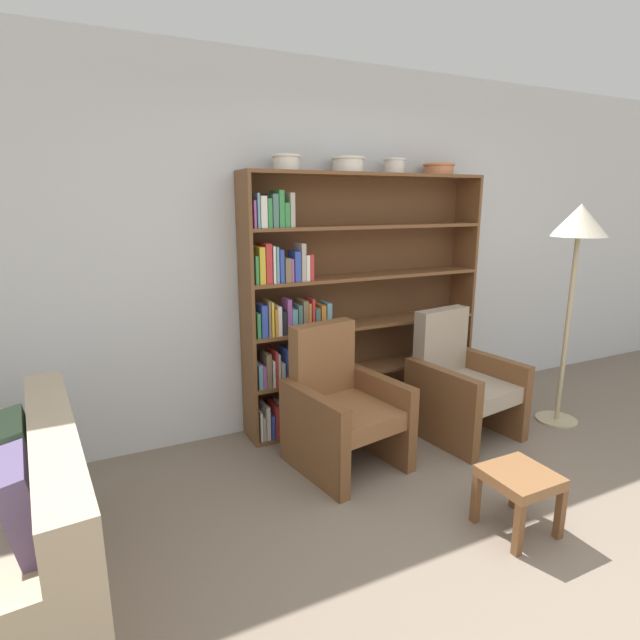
{
  "coord_description": "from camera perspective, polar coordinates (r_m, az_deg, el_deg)",
  "views": [
    {
      "loc": [
        -1.83,
        -1.13,
        1.75
      ],
      "look_at": [
        -0.36,
        1.87,
        0.95
      ],
      "focal_mm": 28.0,
      "sensor_mm": 36.0,
      "label": 1
    }
  ],
  "objects": [
    {
      "name": "ground_plane",
      "position": [
        2.77,
        27.78,
        -27.44
      ],
      "size": [
        24.0,
        24.0,
        0.0
      ],
      "primitive_type": "plane",
      "color": "#7A6B5B"
    },
    {
      "name": "bowl_copper",
      "position": [
        3.6,
        -3.88,
        17.64
      ],
      "size": [
        0.2,
        0.2,
        0.11
      ],
      "color": "silver",
      "rests_on": "bookshelf"
    },
    {
      "name": "footstool",
      "position": [
        3.0,
        21.81,
        -16.94
      ],
      "size": [
        0.34,
        0.34,
        0.35
      ],
      "color": "brown",
      "rests_on": "ground"
    },
    {
      "name": "armchair_leather",
      "position": [
        3.41,
        2.45,
        -10.01
      ],
      "size": [
        0.75,
        0.78,
        0.94
      ],
      "rotation": [
        0.0,
        0.0,
        3.31
      ],
      "color": "brown",
      "rests_on": "ground"
    },
    {
      "name": "floor_lamp",
      "position": [
        4.25,
        27.42,
        8.66
      ],
      "size": [
        0.41,
        0.41,
        1.73
      ],
      "color": "tan",
      "rests_on": "ground"
    },
    {
      "name": "bowl_cream",
      "position": [
        3.81,
        3.22,
        17.43
      ],
      "size": [
        0.25,
        0.25,
        0.11
      ],
      "color": "silver",
      "rests_on": "bookshelf"
    },
    {
      "name": "wall_back",
      "position": [
        3.98,
        1.52,
        8.04
      ],
      "size": [
        12.0,
        0.06,
        2.75
      ],
      "color": "silver",
      "rests_on": "ground"
    },
    {
      "name": "armchair_cushioned",
      "position": [
        3.98,
        15.73,
        -7.05
      ],
      "size": [
        0.73,
        0.76,
        0.94
      ],
      "rotation": [
        0.0,
        0.0,
        3.28
      ],
      "color": "brown",
      "rests_on": "ground"
    },
    {
      "name": "bowl_olive",
      "position": [
        4.03,
        8.52,
        17.12
      ],
      "size": [
        0.17,
        0.17,
        0.11
      ],
      "color": "silver",
      "rests_on": "bookshelf"
    },
    {
      "name": "bowl_stoneware",
      "position": [
        4.28,
        13.43,
        16.51
      ],
      "size": [
        0.26,
        0.26,
        0.09
      ],
      "color": "#C67547",
      "rests_on": "bookshelf"
    },
    {
      "name": "bookshelf",
      "position": [
        3.89,
        2.66,
        1.73
      ],
      "size": [
        1.99,
        0.3,
        1.95
      ],
      "color": "brown",
      "rests_on": "ground"
    }
  ]
}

